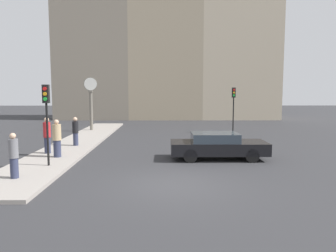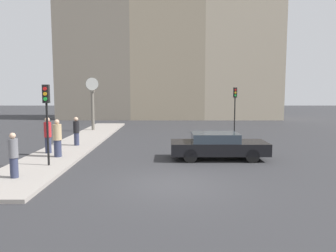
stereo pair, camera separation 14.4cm
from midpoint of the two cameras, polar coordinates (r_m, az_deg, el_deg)
ground_plane at (r=11.66m, az=0.56°, el=-10.13°), size 120.00×120.00×0.00m
sidewalk_corner at (r=21.18m, az=-15.43°, el=-2.74°), size 2.68×22.05×0.13m
building_row at (r=38.62m, az=-0.26°, el=14.52°), size 25.12×5.00×18.63m
sedan_car at (r=15.89m, az=8.38°, el=-3.36°), size 4.56×1.84×1.26m
traffic_light_near at (r=14.49m, az=-20.68°, el=3.02°), size 0.26×0.24×3.39m
traffic_light_far at (r=25.45m, az=11.19°, el=4.38°), size 0.26×0.24×3.50m
street_clock at (r=26.74m, az=-13.42°, el=4.24°), size 1.08×0.32×4.19m
pedestrian_black_jacket at (r=19.47m, az=-16.03°, el=-0.87°), size 0.34×0.34×1.64m
pedestrian_grey_jacket at (r=13.04m, az=-25.58°, el=-4.67°), size 0.33×0.33×1.64m
pedestrian_red_top at (r=17.52m, az=-20.53°, el=-1.51°), size 0.36×0.36×1.81m
pedestrian_tan_coat at (r=16.37m, az=-19.02°, el=-2.08°), size 0.41×0.41×1.78m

